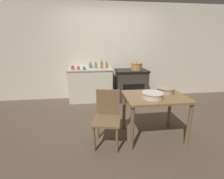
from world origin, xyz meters
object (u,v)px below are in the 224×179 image
Objects in this scene: mixing_bowl_small at (152,95)px; bottle_mid_left at (102,65)px; flour_sack at (142,99)px; mixing_bowl_large at (166,90)px; cup_center at (73,68)px; bottle_far_left at (107,65)px; work_table at (155,102)px; bottle_left at (90,66)px; stove at (131,85)px; bottle_center_left at (96,66)px; stock_pot at (136,67)px; cup_center_right at (78,68)px; chair at (107,116)px; cup_mid_right at (84,68)px.

mixing_bowl_small is 1.37× the size of bottle_mid_left.
mixing_bowl_large is at bearing -90.68° from flour_sack.
cup_center is at bearing 165.97° from flour_sack.
work_table is at bearing -72.49° from bottle_far_left.
bottle_left is at bearing 153.15° from flour_sack.
bottle_center_left reaches higher than stove.
bottle_center_left is at bearing 121.44° from mixing_bowl_large.
flour_sack is 1.38m from bottle_mid_left.
stock_pot and bottle_center_left have the same top height.
bottle_center_left is at bearing 16.85° from cup_center.
stove is 1.62m from cup_center.
cup_center_right is at bearing 123.99° from mixing_bowl_small.
chair is 2.14m from bottle_left.
mixing_bowl_large is at bearing -84.22° from stove.
chair is 4.43× the size of bottle_far_left.
chair is 1.06m from mixing_bowl_large.
work_table is 5.05× the size of bottle_far_left.
bottle_center_left reaches higher than flour_sack.
bottle_far_left is at bearing 21.52° from bottle_mid_left.
flour_sack is 1.84× the size of bottle_left.
chair is 4.80× the size of bottle_center_left.
bottle_mid_left reaches higher than stove.
work_table is 0.30m from mixing_bowl_large.
bottle_center_left is 2.27× the size of cup_center_right.
mixing_bowl_small is 2.33m from cup_center.
bottle_mid_left is at bearing 111.72° from work_table.
cup_center is (-1.49, 1.76, 0.32)m from work_table.
cup_center is 1.25× the size of cup_mid_right.
stove reaches higher than flour_sack.
chair is at bearing -76.50° from cup_mid_right.
mixing_bowl_large is 2.28m from cup_center_right.
cup_center_right is at bearing -170.83° from bottle_mid_left.
stock_pot reaches higher than stove.
work_table is at bearing -91.70° from stove.
bottle_far_left is 0.83× the size of bottle_mid_left.
stock_pot is 3.97× the size of cup_center_right.
cup_mid_right reaches higher than stove.
work_table is 1.14× the size of chair.
work_table is at bearing -52.67° from cup_center_right.
bottle_far_left is (-0.66, 0.14, 0.53)m from stove.
cup_center reaches higher than chair.
bottle_center_left is at bearing 43.41° from cup_mid_right.
bottle_far_left reaches higher than cup_mid_right.
flour_sack is at bearing -15.28° from cup_center_right.
bottle_far_left is 0.90m from cup_center.
chair is (-0.77, -0.08, -0.16)m from work_table.
bottle_far_left reaches higher than cup_center_right.
stove is at bearing -11.79° from bottle_far_left.
mixing_bowl_large is 2.38m from cup_center.
bottle_left is 0.33m from bottle_mid_left.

